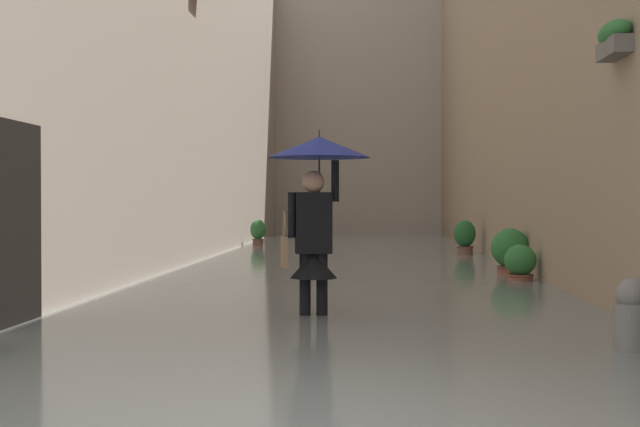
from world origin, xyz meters
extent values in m
plane|color=#605B56|center=(0.00, -13.67, 0.00)|extent=(68.35, 68.35, 0.00)
cube|color=slate|center=(0.00, -13.67, 0.10)|extent=(6.88, 33.34, 0.21)
cube|color=#66605B|center=(-2.94, -4.63, 2.97)|extent=(0.20, 0.70, 0.18)
ellipsoid|color=#2D7033|center=(-2.94, -4.63, 3.13)|extent=(0.28, 0.76, 0.24)
cube|color=#A89989|center=(3.94, -13.67, 4.58)|extent=(1.80, 31.34, 9.17)
cube|color=black|center=(3.02, -3.92, 1.10)|extent=(0.08, 1.10, 2.20)
cube|color=#A89989|center=(0.00, -28.24, 5.46)|extent=(9.68, 1.80, 10.93)
cube|color=#4C4233|center=(0.23, -4.73, 0.05)|extent=(0.15, 0.25, 0.10)
cylinder|color=black|center=(0.23, -4.73, 0.48)|extent=(0.14, 0.14, 0.76)
cube|color=#4C4233|center=(0.06, -4.76, 0.05)|extent=(0.15, 0.25, 0.10)
cylinder|color=black|center=(0.06, -4.76, 0.48)|extent=(0.14, 0.14, 0.76)
cube|color=black|center=(0.14, -4.74, 1.19)|extent=(0.41, 0.28, 0.65)
cone|color=black|center=(0.14, -4.74, 0.74)|extent=(0.57, 0.57, 0.28)
sphere|color=tan|center=(0.14, -4.74, 1.62)|extent=(0.23, 0.23, 0.23)
cylinder|color=black|center=(-0.08, -4.78, 1.63)|extent=(0.10, 0.10, 0.44)
cylinder|color=black|center=(0.37, -4.71, 1.27)|extent=(0.10, 0.10, 0.48)
cylinder|color=black|center=(0.08, -4.75, 1.75)|extent=(0.02, 0.02, 0.48)
cone|color=navy|center=(0.08, -4.75, 1.99)|extent=(1.08, 1.08, 0.22)
cylinder|color=black|center=(0.08, -4.75, 2.13)|extent=(0.01, 0.01, 0.08)
cube|color=#8C6B4C|center=(0.45, -4.67, 0.88)|extent=(0.10, 0.29, 0.32)
torus|color=#8C6B4C|center=(0.45, -4.67, 1.16)|extent=(0.07, 0.30, 0.30)
cylinder|color=brown|center=(-2.74, -8.97, 0.14)|extent=(0.38, 0.38, 0.28)
torus|color=brown|center=(-2.74, -8.97, 0.28)|extent=(0.41, 0.41, 0.04)
ellipsoid|color=#2D7033|center=(-2.74, -8.97, 0.52)|extent=(0.49, 0.49, 0.47)
cylinder|color=brown|center=(-2.61, -15.50, 0.18)|extent=(0.36, 0.36, 0.37)
torus|color=brown|center=(-2.61, -15.50, 0.37)|extent=(0.40, 0.40, 0.04)
ellipsoid|color=#23602D|center=(-2.61, -15.50, 0.67)|extent=(0.49, 0.49, 0.61)
cylinder|color=brown|center=(2.63, -19.16, 0.18)|extent=(0.29, 0.29, 0.36)
torus|color=brown|center=(2.63, -19.16, 0.36)|extent=(0.33, 0.33, 0.04)
ellipsoid|color=#2D7033|center=(2.63, -19.16, 0.64)|extent=(0.42, 0.42, 0.54)
cylinder|color=brown|center=(-2.77, -10.11, 0.16)|extent=(0.42, 0.42, 0.32)
torus|color=brown|center=(-2.77, -10.11, 0.32)|extent=(0.46, 0.46, 0.04)
ellipsoid|color=#2D7033|center=(-2.77, -10.11, 0.64)|extent=(0.64, 0.64, 0.65)
cylinder|color=slate|center=(-2.58, -2.77, 0.29)|extent=(0.31, 0.31, 0.59)
sphere|color=slate|center=(-2.58, -2.77, 0.66)|extent=(0.28, 0.28, 0.28)
camera|label=1|loc=(-0.46, 4.34, 1.42)|focal=48.48mm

